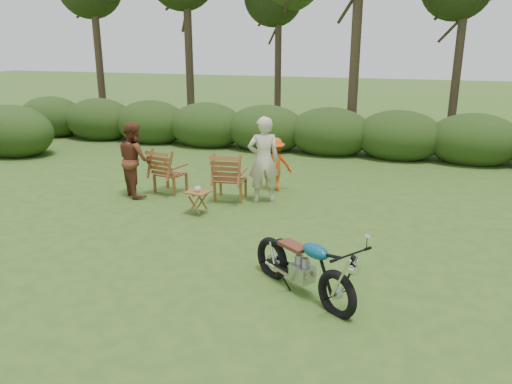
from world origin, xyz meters
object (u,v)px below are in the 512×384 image
(motorcycle, at_px, (302,293))
(child, at_px, (274,190))
(lawn_chair_right, at_px, (231,199))
(adult_a, at_px, (263,201))
(adult_b, at_px, (137,195))
(cup, at_px, (198,189))
(lawn_chair_left, at_px, (171,192))
(side_table, at_px, (198,203))

(motorcycle, xyz_separation_m, child, (-1.64, 4.54, 0.00))
(lawn_chair_right, height_order, adult_a, adult_a)
(lawn_chair_right, relative_size, adult_b, 0.64)
(lawn_chair_right, distance_m, adult_b, 2.12)
(cup, xyz_separation_m, adult_b, (-1.81, 0.74, -0.52))
(lawn_chair_right, xyz_separation_m, adult_a, (0.72, 0.07, 0.00))
(motorcycle, distance_m, lawn_chair_left, 5.35)
(motorcycle, distance_m, adult_a, 4.03)
(lawn_chair_left, xyz_separation_m, adult_b, (-0.61, -0.46, 0.00))
(side_table, relative_size, cup, 3.72)
(lawn_chair_right, height_order, adult_b, adult_b)
(motorcycle, relative_size, cup, 14.73)
(lawn_chair_left, xyz_separation_m, child, (2.21, 0.82, 0.00))
(motorcycle, height_order, adult_b, adult_b)
(adult_a, bearing_deg, motorcycle, 88.04)
(motorcycle, bearing_deg, child, 146.18)
(cup, bearing_deg, child, 63.54)
(cup, xyz_separation_m, child, (1.01, 2.02, -0.52))
(lawn_chair_left, bearing_deg, lawn_chair_right, -173.31)
(lawn_chair_right, bearing_deg, cup, 69.69)
(adult_a, bearing_deg, lawn_chair_right, -20.67)
(adult_b, bearing_deg, child, -116.20)
(motorcycle, height_order, lawn_chair_left, motorcycle)
(lawn_chair_left, height_order, side_table, lawn_chair_left)
(adult_b, xyz_separation_m, child, (2.82, 1.28, 0.00))
(child, bearing_deg, side_table, 38.34)
(lawn_chair_right, distance_m, lawn_chair_left, 1.48)
(lawn_chair_right, bearing_deg, adult_a, 179.38)
(lawn_chair_right, distance_m, side_table, 1.14)
(lawn_chair_right, height_order, cup, cup)
(cup, bearing_deg, motorcycle, -43.63)
(lawn_chair_left, distance_m, side_table, 1.71)
(lawn_chair_right, bearing_deg, adult_b, 3.47)
(lawn_chair_left, height_order, adult_b, adult_b)
(lawn_chair_left, bearing_deg, child, -148.70)
(lawn_chair_left, bearing_deg, side_table, 146.07)
(motorcycle, height_order, lawn_chair_right, motorcycle)
(lawn_chair_right, bearing_deg, side_table, 69.33)
(lawn_chair_right, relative_size, adult_a, 0.57)
(adult_b, height_order, child, adult_b)
(side_table, xyz_separation_m, child, (1.01, 2.01, -0.23))
(motorcycle, relative_size, side_table, 3.96)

